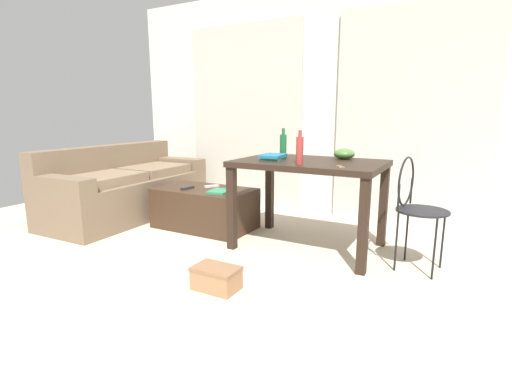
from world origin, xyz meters
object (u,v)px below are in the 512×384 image
Objects in this scene: book_stack at (273,157)px; tv_remote_primary at (212,186)px; bottle_near at (283,145)px; shoebox at (216,278)px; bowl at (344,154)px; tv_remote_secondary at (187,188)px; bottle_far at (300,150)px; scissors at (340,166)px; coffee_table at (205,208)px; wire_chair at (414,200)px; craft_table at (309,173)px; magazine at (220,191)px; couch at (126,189)px.

tv_remote_primary is (-0.84, 0.21, -0.38)m from book_stack.
bottle_near reaches higher than shoebox.
bowl is 1.63m from tv_remote_secondary.
bottle_far is 1.74× the size of tv_remote_secondary.
bottle_far is 0.35m from scissors.
bottle_far is (1.19, -0.30, 0.70)m from coffee_table.
bottle_far is at bearing -166.36° from wire_chair.
scissors reaches higher than shoebox.
wire_chair is 0.96m from bottle_far.
coffee_table is 3.83× the size of bottle_near.
craft_table is at bearing 143.87° from scissors.
wire_chair is at bearing -10.81° from bottle_near.
magazine is at bearing -9.38° from tv_remote_primary.
magazine is (0.38, 0.03, -0.00)m from tv_remote_secondary.
tv_remote_secondary is at bearing 171.89° from bottle_far.
bowl is (1.41, 0.23, 0.63)m from coffee_table.
coffee_table is 3.75× the size of bottle_far.
bottle_near is 0.78m from magazine.
bowl is at bearing 9.28° from bottle_near.
wire_chair is 1.29m from bottle_near.
wire_chair reaches higher than coffee_table.
book_stack is 1.93× the size of tv_remote_secondary.
tv_remote_secondary is 0.39m from magazine.
bottle_far is 1.33m from tv_remote_primary.
shoebox is at bearing -136.39° from wire_chair.
magazine is at bearing 167.04° from bottle_far.
shoebox is at bearing -50.57° from coffee_table.
bottle_far is 0.58m from bowl.
couch is 2.27× the size of wire_chair.
magazine is (-0.94, 0.22, -0.47)m from bottle_far.
couch is 1.36m from magazine.
coffee_table is at bearing 178.15° from craft_table.
book_stack is 3.10× the size of scissors.
bottle_near is (-0.34, 0.18, 0.22)m from craft_table.
craft_table is 8.00× the size of tv_remote_primary.
shoebox is (-0.25, -0.85, -0.83)m from bottle_far.
magazine is at bearing -1.50° from couch.
craft_table is 1.29m from shoebox.
bottle_near is at bearing -170.72° from bowl.
bowl reaches higher than book_stack.
couch is 6.26× the size of shoebox.
tv_remote_secondary is at bearing 173.92° from scissors.
magazine is (-1.15, -0.32, -0.40)m from bowl.
bottle_near is at bearing 13.35° from magazine.
tv_remote_primary reaches higher than shoebox.
magazine is (-0.59, -0.23, -0.47)m from bottle_near.
bowl reaches higher than coffee_table.
tv_remote_secondary is (-0.13, -0.11, 0.22)m from coffee_table.
scissors is 0.62× the size of tv_remote_primary.
book_stack reaches higher than coffee_table.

